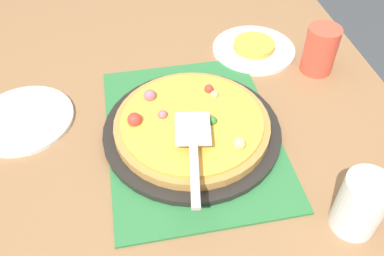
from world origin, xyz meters
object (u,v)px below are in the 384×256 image
(served_slice_right, at_px, (254,45))
(cup_near, at_px, (361,204))
(pizza, at_px, (192,124))
(plate_far_right, at_px, (254,49))
(plate_side, at_px, (24,119))
(pizza_server, at_px, (193,147))
(pizza_pan, at_px, (192,130))
(cup_far, at_px, (320,50))

(served_slice_right, bearing_deg, cup_near, 1.83)
(pizza, xyz_separation_m, plate_far_right, (-0.27, 0.22, -0.03))
(plate_side, bearing_deg, pizza_server, 58.91)
(served_slice_right, xyz_separation_m, pizza_server, (0.37, -0.24, 0.05))
(pizza_pan, height_order, served_slice_right, served_slice_right)
(plate_far_right, distance_m, pizza_server, 0.44)
(pizza, bearing_deg, plate_far_right, 140.71)
(cup_far, bearing_deg, served_slice_right, -128.93)
(pizza_pan, relative_size, pizza, 1.15)
(pizza_pan, relative_size, cup_far, 3.17)
(plate_far_right, distance_m, cup_far, 0.18)
(plate_far_right, relative_size, plate_side, 1.00)
(plate_far_right, bearing_deg, cup_near, 1.83)
(pizza, bearing_deg, pizza_pan, 59.82)
(plate_far_right, relative_size, cup_near, 1.83)
(cup_far, bearing_deg, plate_side, -85.70)
(served_slice_right, distance_m, cup_near, 0.54)
(cup_near, height_order, cup_far, same)
(pizza_server, bearing_deg, pizza_pan, 170.69)
(pizza_pan, relative_size, served_slice_right, 3.45)
(plate_far_right, distance_m, served_slice_right, 0.01)
(pizza_pan, bearing_deg, cup_far, 115.14)
(pizza, distance_m, cup_far, 0.39)
(cup_far, relative_size, pizza_server, 0.51)
(plate_far_right, relative_size, served_slice_right, 2.00)
(pizza_pan, distance_m, served_slice_right, 0.35)
(cup_far, distance_m, pizza_server, 0.45)
(plate_far_right, relative_size, pizza_server, 0.94)
(plate_far_right, xyz_separation_m, served_slice_right, (0.00, 0.00, 0.01))
(pizza_pan, height_order, cup_far, cup_far)
(cup_near, relative_size, pizza_server, 0.51)
(plate_side, xyz_separation_m, served_slice_right, (-0.16, 0.58, 0.01))
(pizza, relative_size, cup_near, 2.75)
(pizza_server, bearing_deg, served_slice_right, 147.25)
(pizza_pan, relative_size, plate_side, 1.73)
(pizza, height_order, served_slice_right, pizza)
(pizza, height_order, plate_far_right, pizza)
(cup_far, height_order, pizza_server, cup_far)
(pizza, distance_m, cup_near, 0.36)
(plate_side, height_order, cup_near, cup_near)
(served_slice_right, bearing_deg, pizza, -39.29)
(pizza, xyz_separation_m, served_slice_right, (-0.27, 0.22, -0.02))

